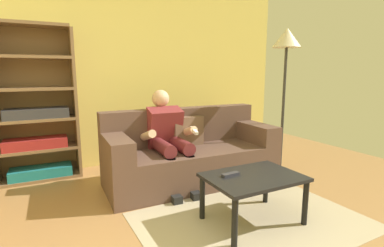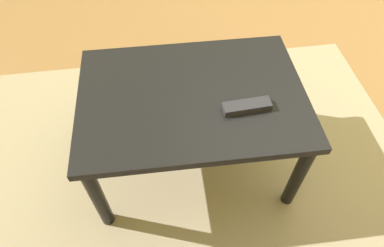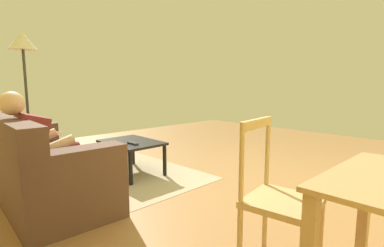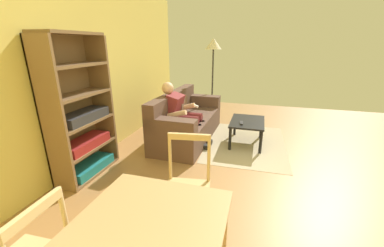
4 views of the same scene
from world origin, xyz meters
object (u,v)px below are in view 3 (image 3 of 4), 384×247
object	(u,v)px
coffee_table	(132,146)
tv_remote	(133,143)
couch	(38,167)
floor_lamp	(23,54)
dining_chair_facing_couch	(278,199)
person_lounging	(45,147)

from	to	relation	value
coffee_table	tv_remote	size ratio (longest dim) A/B	4.90
couch	floor_lamp	bearing A→B (deg)	-11.81
floor_lamp	coffee_table	bearing A→B (deg)	-142.96
couch	dining_chair_facing_couch	distance (m)	2.44
dining_chair_facing_couch	floor_lamp	distance (m)	3.76
person_lounging	floor_lamp	world-z (taller)	floor_lamp
coffee_table	dining_chair_facing_couch	size ratio (longest dim) A/B	0.86
tv_remote	dining_chair_facing_couch	distance (m)	2.21
person_lounging	floor_lamp	xyz separation A→B (m)	(1.52, -0.26, 1.00)
couch	floor_lamp	distance (m)	1.78
couch	dining_chair_facing_couch	world-z (taller)	dining_chair_facing_couch
couch	coffee_table	xyz separation A→B (m)	(0.05, -1.16, 0.04)
couch	person_lounging	world-z (taller)	person_lounging
couch	tv_remote	size ratio (longest dim) A/B	12.16
tv_remote	dining_chair_facing_couch	xyz separation A→B (m)	(-2.19, 0.32, 0.02)
coffee_table	person_lounging	bearing A→B (deg)	105.99
coffee_table	tv_remote	bearing A→B (deg)	153.01
couch	dining_chair_facing_couch	bearing A→B (deg)	-162.27
person_lounging	dining_chair_facing_couch	xyz separation A→B (m)	(-2.04, -0.74, -0.12)
dining_chair_facing_couch	tv_remote	bearing A→B (deg)	-8.39
tv_remote	person_lounging	bearing A→B (deg)	3.74
tv_remote	floor_lamp	xyz separation A→B (m)	(1.37, 0.81, 1.14)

